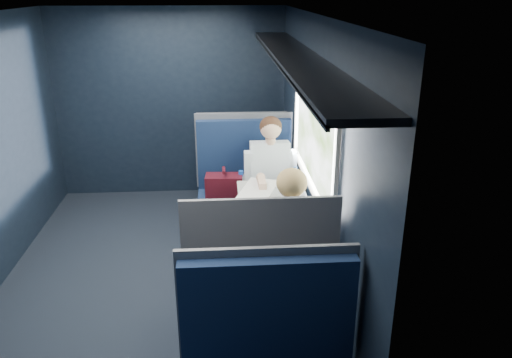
{
  "coord_description": "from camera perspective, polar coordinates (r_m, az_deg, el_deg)",
  "views": [
    {
      "loc": [
        0.61,
        -4.01,
        2.51
      ],
      "look_at": [
        0.9,
        0.0,
        0.95
      ],
      "focal_mm": 35.0,
      "sensor_mm": 36.0,
      "label": 1
    }
  ],
  "objects": [
    {
      "name": "seat_bay_far",
      "position": [
        3.78,
        0.2,
        -12.48
      ],
      "size": [
        1.04,
        0.62,
        1.26
      ],
      "color": "#0C1A39",
      "rests_on": "ground"
    },
    {
      "name": "ground",
      "position": [
        4.77,
        -11.05,
        -11.04
      ],
      "size": [
        2.8,
        4.2,
        0.01
      ],
      "primitive_type": "cube",
      "color": "black"
    },
    {
      "name": "table",
      "position": [
        4.43,
        1.71,
        -3.41
      ],
      "size": [
        0.62,
        1.0,
        0.74
      ],
      "color": "#54565E",
      "rests_on": "ground"
    },
    {
      "name": "laptop",
      "position": [
        4.51,
        3.78,
        -1.13
      ],
      "size": [
        0.3,
        0.34,
        0.22
      ],
      "color": "silver",
      "rests_on": "table"
    },
    {
      "name": "room_shell",
      "position": [
        4.18,
        -12.15,
        6.44
      ],
      "size": [
        3.0,
        4.4,
        2.4
      ],
      "color": "black",
      "rests_on": "ground"
    },
    {
      "name": "man",
      "position": [
        5.06,
        1.69,
        0.47
      ],
      "size": [
        0.53,
        0.56,
        1.32
      ],
      "color": "black",
      "rests_on": "ground"
    },
    {
      "name": "woman",
      "position": [
        3.78,
        3.82,
        -6.93
      ],
      "size": [
        0.53,
        0.56,
        1.32
      ],
      "color": "black",
      "rests_on": "ground"
    },
    {
      "name": "seat_row_front",
      "position": [
        6.18,
        -1.66,
        1.32
      ],
      "size": [
        1.04,
        0.51,
        1.16
      ],
      "color": "#0C1A39",
      "rests_on": "ground"
    },
    {
      "name": "papers",
      "position": [
        4.49,
        1.51,
        -1.98
      ],
      "size": [
        0.79,
        0.95,
        0.01
      ],
      "primitive_type": "cube",
      "rotation": [
        0.0,
        0.0,
        -0.32
      ],
      "color": "white",
      "rests_on": "table"
    },
    {
      "name": "cup",
      "position": [
        4.81,
        3.44,
        0.11
      ],
      "size": [
        0.06,
        0.06,
        0.08
      ],
      "primitive_type": "cylinder",
      "color": "white",
      "rests_on": "table"
    },
    {
      "name": "bottle_small",
      "position": [
        4.65,
        4.49,
        0.01
      ],
      "size": [
        0.06,
        0.06,
        0.21
      ],
      "color": "silver",
      "rests_on": "table"
    },
    {
      "name": "seat_bay_near",
      "position": [
        5.31,
        -1.35,
        -1.93
      ],
      "size": [
        1.04,
        0.62,
        1.26
      ],
      "color": "#0C1A39",
      "rests_on": "ground"
    }
  ]
}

